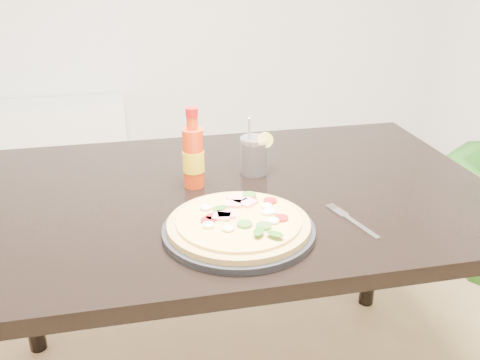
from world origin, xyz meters
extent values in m
cube|color=black|center=(0.17, 0.16, 0.73)|extent=(1.40, 0.90, 0.04)
cylinder|color=black|center=(-0.47, 0.55, 0.35)|extent=(0.06, 0.06, 0.71)
cylinder|color=black|center=(0.81, 0.55, 0.35)|extent=(0.06, 0.06, 0.71)
cylinder|color=black|center=(0.14, -0.07, 0.76)|extent=(0.34, 0.34, 0.02)
cylinder|color=tan|center=(0.14, -0.07, 0.77)|extent=(0.32, 0.32, 0.01)
cylinder|color=#FFD96E|center=(0.14, -0.07, 0.78)|extent=(0.28, 0.28, 0.01)
cube|color=pink|center=(0.12, -0.05, 0.79)|extent=(0.04, 0.04, 0.01)
cube|color=pink|center=(0.10, -0.06, 0.79)|extent=(0.05, 0.04, 0.01)
cube|color=pink|center=(0.14, 0.00, 0.79)|extent=(0.05, 0.04, 0.01)
cube|color=pink|center=(0.18, 0.00, 0.79)|extent=(0.05, 0.05, 0.01)
cube|color=pink|center=(0.16, 0.02, 0.79)|extent=(0.05, 0.05, 0.01)
cylinder|color=#B21315|center=(0.23, 0.00, 0.79)|extent=(0.03, 0.03, 0.01)
cylinder|color=#B21315|center=(0.08, -0.06, 0.79)|extent=(0.03, 0.03, 0.01)
cylinder|color=#B21315|center=(0.23, -0.09, 0.79)|extent=(0.03, 0.03, 0.01)
cylinder|color=#B21315|center=(0.07, -0.07, 0.79)|extent=(0.03, 0.03, 0.01)
cylinder|color=#B21315|center=(0.19, 0.01, 0.79)|extent=(0.03, 0.03, 0.01)
cylinder|color=#3B7025|center=(0.19, 0.04, 0.79)|extent=(0.03, 0.03, 0.01)
cylinder|color=#3B7025|center=(0.19, -0.12, 0.79)|extent=(0.03, 0.03, 0.01)
cylinder|color=#3B7025|center=(0.15, -0.10, 0.79)|extent=(0.03, 0.03, 0.01)
ellipsoid|color=white|center=(0.21, -0.10, 0.79)|extent=(0.03, 0.03, 0.01)
ellipsoid|color=white|center=(0.11, -0.12, 0.79)|extent=(0.03, 0.03, 0.01)
ellipsoid|color=white|center=(0.07, -0.09, 0.79)|extent=(0.03, 0.03, 0.01)
ellipsoid|color=white|center=(0.22, -0.03, 0.79)|extent=(0.03, 0.03, 0.01)
ellipsoid|color=white|center=(0.08, -0.01, 0.79)|extent=(0.03, 0.03, 0.01)
ellipsoid|color=white|center=(0.22, -0.06, 0.79)|extent=(0.03, 0.03, 0.01)
ellipsoid|color=white|center=(0.21, -0.06, 0.79)|extent=(0.03, 0.03, 0.01)
ellipsoid|color=#276117|center=(0.11, -0.03, 0.80)|extent=(0.05, 0.03, 0.00)
ellipsoid|color=#276117|center=(0.17, -0.15, 0.80)|extent=(0.04, 0.05, 0.00)
ellipsoid|color=#276117|center=(0.20, -0.17, 0.80)|extent=(0.04, 0.04, 0.00)
cylinder|color=red|center=(0.08, 0.21, 0.83)|extent=(0.06, 0.06, 0.16)
cylinder|color=yellow|center=(0.08, 0.21, 0.82)|extent=(0.06, 0.06, 0.06)
cylinder|color=red|center=(0.08, 0.21, 0.93)|extent=(0.03, 0.03, 0.03)
cylinder|color=red|center=(0.08, 0.21, 0.96)|extent=(0.03, 0.03, 0.02)
cylinder|color=black|center=(0.26, 0.26, 0.80)|extent=(0.07, 0.07, 0.09)
cylinder|color=silver|center=(0.26, 0.26, 0.80)|extent=(0.08, 0.08, 0.11)
cylinder|color=#F2E059|center=(0.28, 0.24, 0.85)|extent=(0.04, 0.01, 0.04)
cylinder|color=#B2B2B7|center=(0.25, 0.27, 0.83)|extent=(0.03, 0.06, 0.17)
cube|color=silver|center=(0.42, -0.11, 0.75)|extent=(0.04, 0.12, 0.00)
cube|color=silver|center=(0.40, -0.03, 0.75)|extent=(0.03, 0.04, 0.00)
cube|color=silver|center=(0.38, 0.00, 0.75)|extent=(0.01, 0.03, 0.00)
cube|color=silver|center=(0.39, 0.00, 0.75)|extent=(0.01, 0.03, 0.00)
cube|color=silver|center=(0.40, 0.00, 0.75)|extent=(0.01, 0.03, 0.00)
cube|color=silver|center=(0.40, 0.00, 0.75)|extent=(0.01, 0.03, 0.00)
cube|color=white|center=(-0.80, 2.07, 0.25)|extent=(1.40, 0.34, 0.50)
camera|label=1|loc=(-0.08, -1.10, 1.35)|focal=40.00mm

